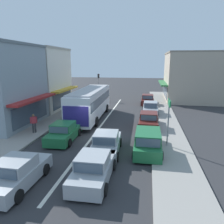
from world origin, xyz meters
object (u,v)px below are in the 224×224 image
(parked_wagon_kerb_front, at_px, (148,142))
(parked_sedan_kerb_rear, at_px, (148,100))
(sedan_behind_bus_mid, at_px, (64,132))
(parked_sedan_kerb_second, at_px, (149,121))
(sedan_adjacent_lane_trail, at_px, (17,173))
(parked_sedan_kerb_third, at_px, (150,108))
(directional_road_sign, at_px, (169,111))
(sedan_queue_gap_filler, at_px, (106,144))
(pedestrian_browsing_midblock, at_px, (34,122))
(traffic_light_downstreet, at_px, (99,82))
(sedan_behind_bus_near, at_px, (93,169))
(pedestrian_with_handbag_near, at_px, (65,109))
(city_bus, at_px, (90,102))

(parked_wagon_kerb_front, relative_size, parked_sedan_kerb_rear, 1.07)
(sedan_behind_bus_mid, distance_m, parked_sedan_kerb_second, 8.11)
(sedan_behind_bus_mid, relative_size, sedan_adjacent_lane_trail, 1.00)
(parked_sedan_kerb_third, relative_size, directional_road_sign, 1.17)
(sedan_queue_gap_filler, xyz_separation_m, parked_sedan_kerb_third, (3.04, 12.29, 0.00))
(pedestrian_browsing_midblock, bearing_deg, traffic_light_downstreet, 85.79)
(sedan_adjacent_lane_trail, bearing_deg, directional_road_sign, 39.59)
(sedan_queue_gap_filler, relative_size, parked_sedan_kerb_rear, 1.02)
(sedan_behind_bus_near, distance_m, pedestrian_with_handbag_near, 13.62)
(sedan_adjacent_lane_trail, bearing_deg, pedestrian_with_handbag_near, 101.13)
(traffic_light_downstreet, bearing_deg, pedestrian_with_handbag_near, -93.29)
(traffic_light_downstreet, bearing_deg, parked_sedan_kerb_third, -48.20)
(parked_sedan_kerb_second, height_order, parked_sedan_kerb_rear, same)
(parked_sedan_kerb_second, distance_m, parked_sedan_kerb_third, 5.73)
(sedan_adjacent_lane_trail, relative_size, parked_sedan_kerb_third, 1.01)
(pedestrian_browsing_midblock, bearing_deg, sedan_queue_gap_filler, -22.95)
(city_bus, distance_m, parked_sedan_kerb_third, 7.40)
(sedan_queue_gap_filler, height_order, sedan_behind_bus_near, same)
(city_bus, height_order, pedestrian_with_handbag_near, city_bus)
(parked_wagon_kerb_front, relative_size, directional_road_sign, 1.25)
(sedan_adjacent_lane_trail, relative_size, parked_sedan_kerb_second, 1.00)
(pedestrian_with_handbag_near, xyz_separation_m, pedestrian_browsing_midblock, (-0.63, -5.61, -0.00))
(parked_sedan_kerb_second, distance_m, parked_sedan_kerb_rear, 11.68)
(parked_sedan_kerb_third, distance_m, parked_sedan_kerb_rear, 5.97)
(sedan_behind_bus_near, height_order, traffic_light_downstreet, traffic_light_downstreet)
(parked_sedan_kerb_second, bearing_deg, city_bus, 159.07)
(parked_sedan_kerb_rear, bearing_deg, sedan_queue_gap_filler, -98.34)
(sedan_queue_gap_filler, xyz_separation_m, parked_wagon_kerb_front, (2.79, 0.60, 0.08))
(parked_sedan_kerb_third, distance_m, directional_road_sign, 10.81)
(sedan_behind_bus_mid, height_order, parked_wagon_kerb_front, parked_wagon_kerb_front)
(sedan_behind_bus_near, relative_size, parked_sedan_kerb_second, 0.99)
(parked_sedan_kerb_second, bearing_deg, parked_sedan_kerb_third, 87.97)
(sedan_adjacent_lane_trail, distance_m, pedestrian_with_handbag_near, 13.49)
(sedan_behind_bus_near, xyz_separation_m, parked_sedan_kerb_third, (3.03, 15.88, 0.00))
(parked_wagon_kerb_front, relative_size, pedestrian_browsing_midblock, 2.76)
(traffic_light_downstreet, bearing_deg, sedan_queue_gap_filler, -75.94)
(sedan_behind_bus_mid, relative_size, sedan_queue_gap_filler, 0.99)
(parked_sedan_kerb_second, distance_m, pedestrian_browsing_midblock, 10.36)
(parked_wagon_kerb_front, bearing_deg, sedan_behind_bus_near, -123.45)
(parked_sedan_kerb_second, bearing_deg, pedestrian_with_handbag_near, 167.85)
(traffic_light_downstreet, bearing_deg, parked_sedan_kerb_second, -61.43)
(city_bus, relative_size, parked_sedan_kerb_second, 2.58)
(sedan_queue_gap_filler, relative_size, sedan_behind_bus_near, 1.02)
(parked_sedan_kerb_rear, xyz_separation_m, pedestrian_browsing_midblock, (-9.52, -15.34, 0.40))
(sedan_adjacent_lane_trail, xyz_separation_m, parked_wagon_kerb_front, (6.40, 5.32, 0.08))
(parked_wagon_kerb_front, height_order, parked_sedan_kerb_rear, parked_wagon_kerb_front)
(city_bus, distance_m, directional_road_sign, 10.55)
(parked_wagon_kerb_front, bearing_deg, parked_sedan_kerb_rear, 90.37)
(city_bus, distance_m, sedan_behind_bus_mid, 7.25)
(traffic_light_downstreet, bearing_deg, parked_sedan_kerb_rear, -23.59)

